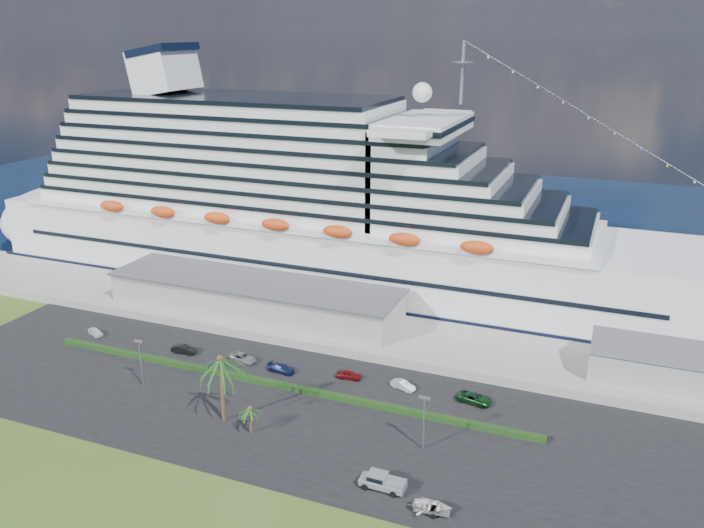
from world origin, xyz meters
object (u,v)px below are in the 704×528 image
at_px(cruise_ship, 318,213).
at_px(parked_car_3, 281,368).
at_px(boat_trailer, 432,506).
at_px(pickup_truck, 382,481).

distance_m(cruise_ship, parked_car_3, 47.59).
distance_m(cruise_ship, boat_trailer, 84.41).
xyz_separation_m(parked_car_3, pickup_truck, (26.65, -23.43, 0.45)).
bearing_deg(cruise_ship, boat_trailer, -55.99).
height_order(pickup_truck, boat_trailer, pickup_truck).
relative_size(cruise_ship, parked_car_3, 38.79).
bearing_deg(parked_car_3, boat_trailer, -122.11).
bearing_deg(boat_trailer, parked_car_3, 142.87).
bearing_deg(parked_car_3, pickup_truck, -126.30).
relative_size(pickup_truck, boat_trailer, 1.06).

